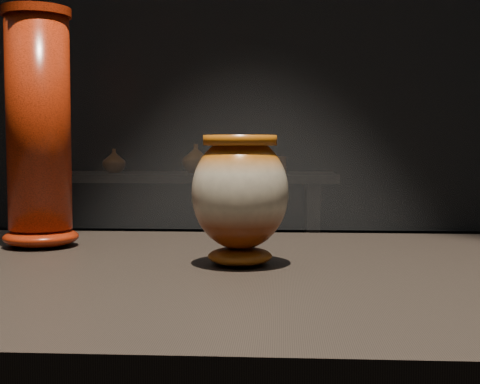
# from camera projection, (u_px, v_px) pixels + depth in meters

# --- Properties ---
(main_vase) EXTENTS (0.18, 0.18, 0.19)m
(main_vase) POSITION_uv_depth(u_px,v_px,m) (240.00, 194.00, 0.98)
(main_vase) COLOR #6B2609
(main_vase) RESTS_ON display_plinth
(tall_vase) EXTENTS (0.16, 0.16, 0.41)m
(tall_vase) POSITION_uv_depth(u_px,v_px,m) (39.00, 132.00, 1.15)
(tall_vase) COLOR red
(tall_vase) RESTS_ON display_plinth
(back_shelf) EXTENTS (2.00, 0.60, 0.90)m
(back_shelf) POSITION_uv_depth(u_px,v_px,m) (179.00, 214.00, 4.29)
(back_shelf) COLOR black
(back_shelf) RESTS_ON ground
(back_vase_left) EXTENTS (0.17, 0.17, 0.15)m
(back_vase_left) POSITION_uv_depth(u_px,v_px,m) (114.00, 161.00, 4.29)
(back_vase_left) COLOR maroon
(back_vase_left) RESTS_ON back_shelf
(back_vase_mid) EXTENTS (0.22, 0.22, 0.18)m
(back_vase_mid) POSITION_uv_depth(u_px,v_px,m) (196.00, 159.00, 4.25)
(back_vase_mid) COLOR #6B2609
(back_vase_mid) RESTS_ON back_shelf
(back_vase_right) EXTENTS (0.07, 0.07, 0.11)m
(back_vase_right) POSITION_uv_depth(u_px,v_px,m) (281.00, 165.00, 4.18)
(back_vase_right) COLOR maroon
(back_vase_right) RESTS_ON back_shelf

